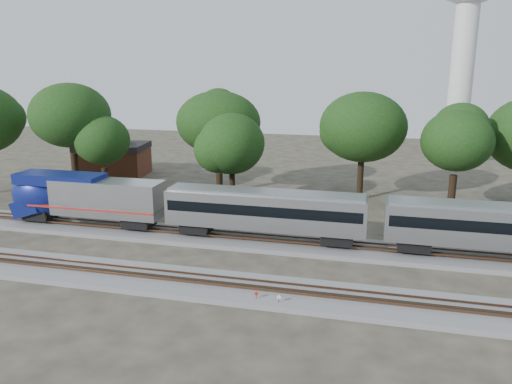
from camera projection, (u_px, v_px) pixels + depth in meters
ground at (222, 267)px, 40.46m from camera, size 160.00×160.00×0.00m
track_far at (242, 240)px, 46.05m from camera, size 160.00×5.00×0.73m
track_near at (205, 285)px, 36.65m from camera, size 160.00×5.00×0.73m
train at (502, 226)px, 40.17m from camera, size 94.01×3.25×4.78m
switch_stand_red at (256, 296)px, 34.04m from camera, size 0.28×0.05×0.89m
switch_stand_white at (279, 300)px, 33.46m from camera, size 0.29×0.05×0.92m
switch_lever at (275, 305)px, 33.71m from camera, size 0.52×0.33×0.30m
brick_building at (113, 159)px, 73.81m from camera, size 10.74×8.32×4.71m
tree_1 at (70, 115)px, 59.72m from camera, size 10.20×10.20×14.38m
tree_2 at (102, 140)px, 59.05m from camera, size 7.37×7.37×10.39m
tree_3 at (218, 123)px, 61.75m from camera, size 9.13×9.13×12.87m
tree_4 at (232, 144)px, 54.84m from camera, size 7.60×7.60×10.72m
tree_5 at (363, 127)px, 58.69m from camera, size 8.94×8.94×12.61m
tree_6 at (457, 141)px, 52.94m from camera, size 8.20×8.20×11.57m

